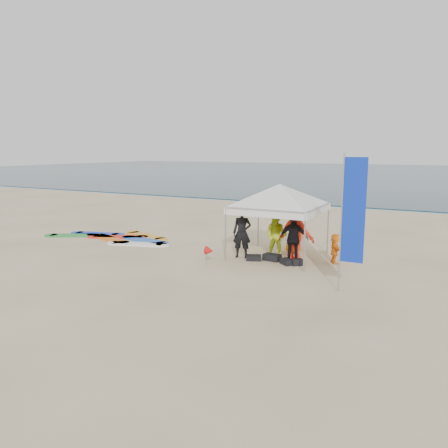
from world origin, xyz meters
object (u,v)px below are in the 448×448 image
at_px(person_black_b, 294,239).
at_px(person_seated, 335,248).
at_px(feather_flag, 353,212).
at_px(surfboard_spread, 119,238).
at_px(person_orange_a, 297,231).
at_px(person_orange_b, 294,231).
at_px(marker_pennant, 210,251).
at_px(person_black_a, 242,233).
at_px(person_yellow, 276,236).
at_px(canopy_tent, 280,184).

relative_size(person_black_b, person_seated, 1.63).
xyz_separation_m(feather_flag, surfboard_spread, (-10.02, 2.57, -2.08)).
distance_m(person_seated, surfboard_spread, 8.96).
bearing_deg(person_black_b, person_orange_a, -94.66).
distance_m(person_orange_b, marker_pennant, 3.50).
bearing_deg(person_black_a, person_orange_b, 33.80).
bearing_deg(marker_pennant, person_black_b, 35.15).
bearing_deg(person_black_b, person_black_a, -11.78).
relative_size(person_yellow, person_orange_a, 0.81).
height_order(person_orange_b, person_seated, person_orange_b).
bearing_deg(person_orange_b, person_orange_a, 84.30).
distance_m(person_orange_a, person_orange_b, 0.99).
bearing_deg(person_seated, feather_flag, 171.95).
bearing_deg(person_orange_b, feather_flag, 97.03).
distance_m(person_black_b, person_seated, 1.39).
bearing_deg(surfboard_spread, canopy_tent, 1.58).
distance_m(person_yellow, canopy_tent, 1.74).
height_order(person_orange_b, canopy_tent, canopy_tent).
bearing_deg(person_yellow, surfboard_spread, 174.40).
xyz_separation_m(person_black_a, person_yellow, (1.09, 0.41, -0.07)).
xyz_separation_m(person_orange_b, person_seated, (1.70, -0.82, -0.28)).
xyz_separation_m(person_yellow, canopy_tent, (-0.01, 0.24, 1.72)).
xyz_separation_m(person_yellow, person_seated, (1.93, 0.30, -0.30)).
bearing_deg(person_orange_a, canopy_tent, 10.64).
bearing_deg(person_yellow, person_black_a, -164.44).
relative_size(person_seated, surfboard_spread, 0.18).
bearing_deg(person_black_b, person_yellow, -38.67).
bearing_deg(marker_pennant, person_yellow, 51.60).
relative_size(person_black_a, person_seated, 1.75).
distance_m(person_yellow, person_orange_b, 1.14).
height_order(marker_pennant, surfboard_spread, marker_pennant).
bearing_deg(feather_flag, person_seated, 110.86).
bearing_deg(person_orange_b, person_black_a, 19.03).
distance_m(person_black_a, person_yellow, 1.17).
bearing_deg(feather_flag, canopy_tent, 137.51).
bearing_deg(canopy_tent, feather_flag, -42.49).
bearing_deg(marker_pennant, person_seated, 32.73).
xyz_separation_m(person_yellow, person_black_b, (0.73, -0.33, 0.02)).
bearing_deg(person_seated, person_yellow, 70.02).
bearing_deg(person_yellow, person_seated, 3.72).
bearing_deg(person_seated, person_black_a, 74.44).
height_order(person_yellow, marker_pennant, person_yellow).
bearing_deg(marker_pennant, surfboard_spread, 160.47).
bearing_deg(marker_pennant, canopy_tent, 55.07).
bearing_deg(person_black_a, person_seated, -2.13).
relative_size(person_black_a, surfboard_spread, 0.31).
bearing_deg(person_orange_a, feather_flag, 141.17).
distance_m(person_black_a, person_orange_a, 1.85).
height_order(person_black_b, surfboard_spread, person_black_b).
xyz_separation_m(person_orange_a, person_seated, (1.29, 0.06, -0.48)).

